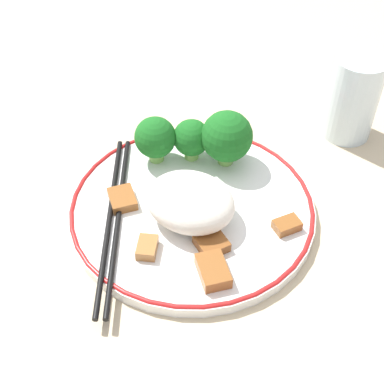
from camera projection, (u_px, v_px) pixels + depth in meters
The scene contains 13 objects.
ground_plane at pixel (192, 213), 0.59m from camera, with size 3.00×3.00×0.00m, color #C6B28E.
plate at pixel (192, 208), 0.58m from camera, with size 0.27×0.27×0.02m.
rice_mound at pixel (190, 202), 0.55m from camera, with size 0.10×0.08×0.05m.
broccoli_back_left at pixel (227, 137), 0.60m from camera, with size 0.06×0.06×0.07m.
broccoli_back_center at pixel (191, 138), 0.61m from camera, with size 0.04×0.04×0.05m.
broccoli_back_right at pixel (155, 138), 0.61m from camera, with size 0.05×0.05×0.06m.
meat_near_front at pixel (122, 199), 0.58m from camera, with size 0.04×0.04×0.01m.
meat_near_left at pixel (287, 225), 0.55m from camera, with size 0.03×0.03×0.01m.
meat_near_right at pixel (211, 243), 0.53m from camera, with size 0.04×0.04×0.01m.
meat_near_back at pixel (147, 247), 0.53m from camera, with size 0.03×0.03×0.01m.
meat_on_rice_edge at pixel (213, 271), 0.51m from camera, with size 0.05×0.05×0.01m.
chopsticks at pixel (114, 218), 0.56m from camera, with size 0.13×0.22×0.01m.
drinking_glass at pixel (353, 98), 0.65m from camera, with size 0.06×0.06×0.11m.
Camera 1 is at (0.19, -0.35, 0.43)m, focal length 50.00 mm.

